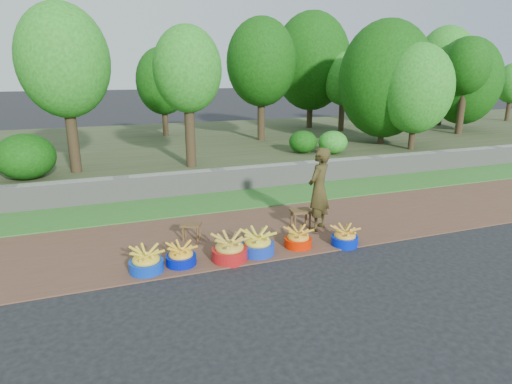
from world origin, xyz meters
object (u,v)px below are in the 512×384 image
object	(u,v)px
basin_e	(298,239)
stool_left	(191,227)
basin_a	(146,262)
basin_d	(257,244)
stool_right	(301,213)
vendor_woman	(319,189)
basin_f	(345,237)
basin_b	(181,256)
basin_c	(229,249)

from	to	relation	value
basin_e	stool_left	xyz separation A→B (m)	(-1.61, 0.90, 0.10)
basin_a	stool_left	size ratio (longest dim) A/B	1.23
basin_d	basin_a	bearing A→B (deg)	-179.29
basin_d	stool_left	size ratio (longest dim) A/B	1.34
stool_right	vendor_woman	xyz separation A→B (m)	(0.24, -0.22, 0.50)
basin_f	basin_b	bearing A→B (deg)	175.93
basin_f	basin_a	bearing A→B (deg)	177.43
stool_left	basin_f	bearing A→B (deg)	-24.92
basin_f	stool_right	bearing A→B (deg)	107.82
basin_d	basin_e	world-z (taller)	basin_d
basin_b	basin_f	bearing A→B (deg)	-4.07
basin_a	stool_right	bearing A→B (deg)	16.61
basin_a	basin_c	xyz separation A→B (m)	(1.25, -0.04, 0.02)
basin_c	stool_right	world-z (taller)	basin_c
stool_left	stool_right	xyz separation A→B (m)	(2.05, -0.09, 0.03)
vendor_woman	basin_e	bearing A→B (deg)	4.92
basin_e	stool_left	world-z (taller)	basin_e
basin_e	basin_f	world-z (taller)	basin_e
stool_left	vendor_woman	bearing A→B (deg)	-7.61
basin_b	basin_f	world-z (taller)	basin_b
basin_c	stool_right	size ratio (longest dim) A/B	1.37
basin_b	stool_right	world-z (taller)	stool_right
basin_b	stool_right	size ratio (longest dim) A/B	1.13
stool_right	vendor_woman	world-z (taller)	vendor_woman
basin_c	vendor_woman	size ratio (longest dim) A/B	0.37
basin_e	basin_f	bearing A→B (deg)	-14.54
basin_b	vendor_woman	bearing A→B (deg)	12.91
basin_a	basin_c	distance (m)	1.26
basin_c	basin_a	bearing A→B (deg)	177.99
basin_e	vendor_woman	distance (m)	1.10
stool_right	basin_e	bearing A→B (deg)	-118.61
basin_b	basin_e	bearing A→B (deg)	0.19
basin_c	basin_e	distance (m)	1.22
basin_b	basin_c	distance (m)	0.74
basin_a	basin_b	size ratio (longest dim) A/B	1.09
basin_a	basin_b	distance (m)	0.52
stool_left	basin_e	bearing A→B (deg)	-29.39
basin_f	stool_right	size ratio (longest dim) A/B	1.11
basin_c	basin_e	world-z (taller)	basin_c
basin_d	basin_e	size ratio (longest dim) A/B	1.19
basin_b	stool_left	bearing A→B (deg)	68.95
basin_f	stool_right	world-z (taller)	stool_right
basin_d	basin_b	bearing A→B (deg)	178.76
stool_left	vendor_woman	distance (m)	2.37
basin_d	stool_right	distance (m)	1.46
basin_d	basin_f	bearing A→B (deg)	-6.36
basin_a	basin_e	world-z (taller)	basin_a
basin_a	stool_right	distance (m)	3.05
stool_left	stool_right	size ratio (longest dim) A/B	1.00
basin_d	basin_e	distance (m)	0.73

